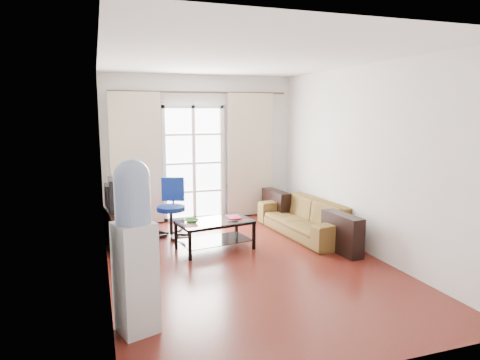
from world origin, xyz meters
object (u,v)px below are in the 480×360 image
(tv_stand, at_px, (125,227))
(crt_tv, at_px, (124,194))
(sofa, at_px, (305,217))
(coffee_table, at_px, (215,231))
(water_cooler, at_px, (134,244))
(task_chair, at_px, (172,219))

(tv_stand, distance_m, crt_tv, 0.53)
(sofa, bearing_deg, coffee_table, -85.68)
(crt_tv, height_order, water_cooler, water_cooler)
(tv_stand, height_order, crt_tv, crt_tv)
(crt_tv, distance_m, water_cooler, 2.67)
(water_cooler, bearing_deg, sofa, 20.12)
(tv_stand, bearing_deg, sofa, -14.36)
(sofa, height_order, task_chair, task_chair)
(sofa, relative_size, task_chair, 2.16)
(coffee_table, relative_size, task_chair, 1.23)
(sofa, xyz_separation_m, coffee_table, (-1.63, -0.27, -0.01))
(sofa, distance_m, coffee_table, 1.65)
(coffee_table, bearing_deg, tv_stand, 153.37)
(coffee_table, bearing_deg, task_chair, 118.62)
(sofa, distance_m, water_cooler, 3.82)
(tv_stand, bearing_deg, coffee_table, -33.92)
(water_cooler, bearing_deg, task_chair, 55.93)
(task_chair, bearing_deg, water_cooler, -84.76)
(coffee_table, height_order, task_chair, task_chair)
(tv_stand, xyz_separation_m, water_cooler, (-0.07, -2.72, 0.57))
(sofa, relative_size, water_cooler, 1.26)
(crt_tv, relative_size, task_chair, 0.59)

